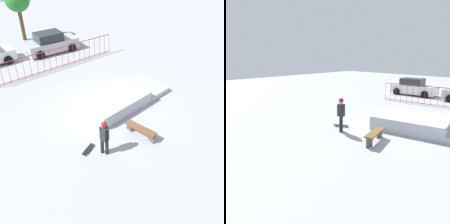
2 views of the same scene
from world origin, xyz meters
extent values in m
plane|color=#A8AAB2|center=(0.00, 0.00, 0.00)|extent=(60.00, 60.00, 0.00)
cube|color=#B0B3BB|center=(0.49, 0.01, 0.35)|extent=(3.99, 3.17, 0.70)
cube|color=#B0B3BB|center=(3.16, 0.47, 0.15)|extent=(2.21, 2.87, 0.30)
cylinder|color=gray|center=(2.27, 0.31, 0.70)|extent=(0.52, 2.58, 0.08)
cylinder|color=black|center=(-1.83, -2.94, 0.41)|extent=(0.15, 0.15, 0.82)
cylinder|color=black|center=(-1.96, -2.76, 0.41)|extent=(0.15, 0.15, 0.82)
cube|color=#2D2D33|center=(-1.90, -2.85, 1.12)|extent=(0.44, 0.40, 0.60)
cylinder|color=#2D2D33|center=(-1.80, -3.00, 1.12)|extent=(0.09, 0.09, 0.60)
cylinder|color=#2D2D33|center=(-2.00, -2.71, 1.12)|extent=(0.09, 0.09, 0.60)
sphere|color=tan|center=(-1.90, -2.85, 1.57)|extent=(0.22, 0.22, 0.22)
sphere|color=#A51919|center=(-1.90, -2.85, 1.60)|extent=(0.25, 0.25, 0.25)
cube|color=black|center=(-2.42, -2.31, 0.08)|extent=(0.80, 0.56, 0.02)
cylinder|color=silver|center=(-2.61, -2.54, 0.03)|extent=(0.06, 0.05, 0.06)
cylinder|color=silver|center=(-2.72, -2.34, 0.03)|extent=(0.06, 0.05, 0.06)
cylinder|color=silver|center=(-2.12, -2.27, 0.03)|extent=(0.06, 0.05, 0.06)
cylinder|color=silver|center=(-2.23, -2.07, 0.03)|extent=(0.06, 0.05, 0.06)
cylinder|color=#B22D23|center=(0.00, 6.19, 1.45)|extent=(9.52, 0.89, 0.05)
cylinder|color=#B22D23|center=(0.00, 6.19, 0.10)|extent=(9.52, 0.89, 0.05)
cylinder|color=#B22D23|center=(-3.81, 5.85, 0.75)|extent=(0.03, 0.03, 1.50)
cylinder|color=#B22D23|center=(-3.33, 5.89, 0.75)|extent=(0.03, 0.03, 1.50)
cylinder|color=#B22D23|center=(-2.86, 5.94, 0.75)|extent=(0.03, 0.03, 1.50)
cylinder|color=#B22D23|center=(-2.38, 5.98, 0.75)|extent=(0.03, 0.03, 1.50)
cylinder|color=#B22D23|center=(-1.90, 6.02, 0.75)|extent=(0.03, 0.03, 1.50)
cylinder|color=#B22D23|center=(-1.43, 6.06, 0.75)|extent=(0.03, 0.03, 1.50)
cylinder|color=#B22D23|center=(-0.95, 6.11, 0.75)|extent=(0.03, 0.03, 1.50)
cylinder|color=#B22D23|center=(-0.48, 6.15, 0.75)|extent=(0.03, 0.03, 1.50)
cylinder|color=#B22D23|center=(0.00, 6.19, 0.75)|extent=(0.03, 0.03, 1.50)
cylinder|color=#B22D23|center=(0.48, 6.23, 0.75)|extent=(0.03, 0.03, 1.50)
cylinder|color=#B22D23|center=(0.95, 6.27, 0.75)|extent=(0.03, 0.03, 1.50)
cylinder|color=#B22D23|center=(1.43, 6.32, 0.75)|extent=(0.03, 0.03, 1.50)
cylinder|color=#B22D23|center=(1.90, 6.36, 0.75)|extent=(0.03, 0.03, 1.50)
cylinder|color=#B22D23|center=(2.38, 6.40, 0.75)|extent=(0.03, 0.03, 1.50)
cylinder|color=#B22D23|center=(2.86, 6.44, 0.75)|extent=(0.03, 0.03, 1.50)
cylinder|color=#B22D23|center=(3.33, 6.48, 0.75)|extent=(0.03, 0.03, 1.50)
cylinder|color=#B22D23|center=(3.81, 6.53, 0.75)|extent=(0.03, 0.03, 1.50)
cylinder|color=#B22D23|center=(4.28, 6.57, 0.75)|extent=(0.03, 0.03, 1.50)
cylinder|color=#B22D23|center=(4.76, 6.61, 0.75)|extent=(0.03, 0.03, 1.50)
cube|color=brown|center=(0.14, -2.84, 0.45)|extent=(0.79, 1.65, 0.06)
cube|color=#4C4C51|center=(-0.02, -2.21, 0.21)|extent=(0.08, 0.36, 0.42)
cube|color=#4C4C51|center=(0.31, -3.47, 0.21)|extent=(0.08, 0.36, 0.42)
cylinder|color=black|center=(-2.71, 10.57, 0.32)|extent=(0.65, 0.26, 0.64)
cylinder|color=black|center=(-2.61, 8.87, 0.32)|extent=(0.65, 0.26, 0.64)
cube|color=#B7B7BC|center=(1.02, 9.28, 0.56)|extent=(4.13, 1.77, 0.80)
cube|color=#262B33|center=(0.82, 9.28, 1.28)|extent=(2.02, 1.53, 0.64)
cylinder|color=black|center=(2.36, 10.15, 0.32)|extent=(0.64, 0.23, 0.64)
cylinder|color=black|center=(2.38, 8.45, 0.32)|extent=(0.64, 0.23, 0.64)
cylinder|color=black|center=(-0.34, 10.11, 0.32)|extent=(0.64, 0.23, 0.64)
cylinder|color=black|center=(-0.32, 8.41, 0.32)|extent=(0.64, 0.23, 0.64)
cylinder|color=brown|center=(0.09, 13.24, 1.42)|extent=(0.32, 0.32, 2.83)
camera|label=1|loc=(-6.27, -9.75, 8.02)|focal=40.98mm
camera|label=2|loc=(5.37, -10.62, 3.78)|focal=35.46mm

